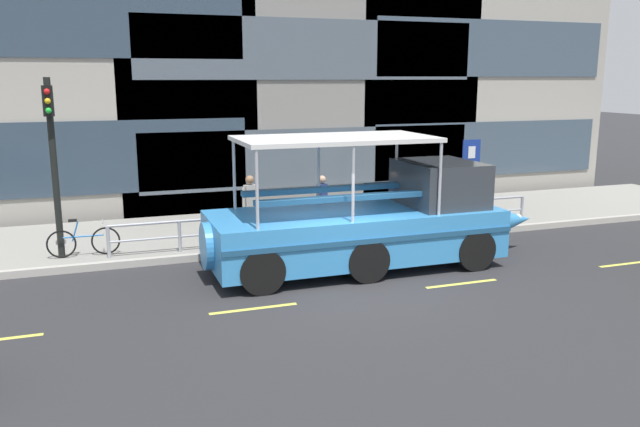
% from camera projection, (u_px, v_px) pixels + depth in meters
% --- Properties ---
extents(ground_plane, '(120.00, 120.00, 0.00)m').
position_uv_depth(ground_plane, '(351.00, 285.00, 14.29)').
color(ground_plane, '#2B2B2D').
extents(sidewalk, '(32.00, 4.80, 0.18)m').
position_uv_depth(sidewalk, '(281.00, 227.00, 19.44)').
color(sidewalk, gray).
rests_on(sidewalk, ground_plane).
extents(curb_edge, '(32.00, 0.18, 0.18)m').
position_uv_depth(curb_edge, '(307.00, 247.00, 17.14)').
color(curb_edge, '#B2ADA3').
rests_on(curb_edge, ground_plane).
extents(lane_centreline, '(25.80, 0.12, 0.01)m').
position_uv_depth(lane_centreline, '(364.00, 295.00, 13.61)').
color(lane_centreline, '#DBD64C').
rests_on(lane_centreline, ground_plane).
extents(curb_guardrail, '(12.21, 0.09, 0.83)m').
position_uv_depth(curb_guardrail, '(338.00, 218.00, 17.65)').
color(curb_guardrail, '#9EA0A8').
rests_on(curb_guardrail, sidewalk).
extents(traffic_light_pole, '(0.24, 0.46, 4.38)m').
position_uv_depth(traffic_light_pole, '(53.00, 151.00, 15.40)').
color(traffic_light_pole, black).
rests_on(traffic_light_pole, sidewalk).
extents(parking_sign, '(0.60, 0.12, 2.55)m').
position_uv_depth(parking_sign, '(470.00, 167.00, 19.33)').
color(parking_sign, '#4C4F54').
rests_on(parking_sign, sidewalk).
extents(leaned_bicycle, '(1.74, 0.46, 0.96)m').
position_uv_depth(leaned_bicycle, '(84.00, 242.00, 15.88)').
color(leaned_bicycle, black).
rests_on(leaned_bicycle, sidewalk).
extents(duck_tour_boat, '(8.76, 2.66, 3.20)m').
position_uv_depth(duck_tour_boat, '(374.00, 223.00, 15.60)').
color(duck_tour_boat, '#388CD1').
rests_on(duck_tour_boat, ground_plane).
extents(pedestrian_near_bow, '(0.48, 0.23, 1.67)m').
position_uv_depth(pedestrian_near_bow, '(423.00, 188.00, 19.94)').
color(pedestrian_near_bow, '#1E2338').
rests_on(pedestrian_near_bow, sidewalk).
extents(pedestrian_mid_left, '(0.41, 0.31, 1.63)m').
position_uv_depth(pedestrian_mid_left, '(322.00, 198.00, 18.40)').
color(pedestrian_mid_left, black).
rests_on(pedestrian_mid_left, sidewalk).
extents(pedestrian_mid_right, '(0.48, 0.29, 1.74)m').
position_uv_depth(pedestrian_mid_right, '(250.00, 200.00, 17.64)').
color(pedestrian_mid_right, black).
rests_on(pedestrian_mid_right, sidewalk).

